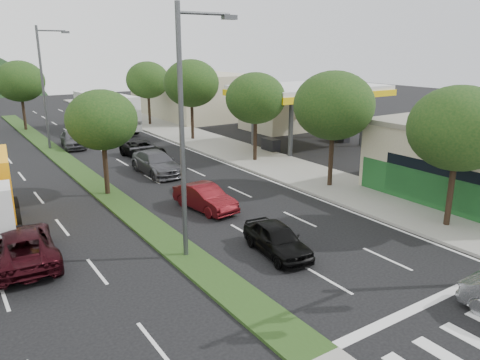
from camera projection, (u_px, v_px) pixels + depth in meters
sidewalk_right at (226, 148)px, 39.67m from camera, size 5.00×90.00×0.15m
median at (65, 161)px, 35.45m from camera, size 1.60×56.00×0.12m
gas_canopy at (309, 92)px, 39.45m from camera, size 12.20×8.20×5.25m
bldg_right_far at (193, 95)px, 57.91m from camera, size 10.00×16.00×5.20m
tree_r_a at (459, 128)px, 21.27m from camera, size 4.60×4.60×6.63m
tree_r_b at (334, 106)px, 27.62m from camera, size 4.80×4.80×6.94m
tree_r_c at (256, 98)px, 34.11m from camera, size 4.40×4.40×6.48m
tree_r_d at (191, 83)px, 42.00m from camera, size 5.00×5.00×7.17m
tree_r_e at (148, 80)px, 50.09m from camera, size 4.60×4.60×6.71m
tree_med_near at (102, 120)px, 26.23m from camera, size 4.00×4.00×6.02m
tree_med_far at (20, 81)px, 46.89m from camera, size 4.80×4.80×6.94m
streetlight_near at (186, 123)px, 18.00m from camera, size 2.60×0.25×10.00m
streetlight_mid at (45, 82)px, 38.03m from camera, size 2.60×0.25×10.00m
suv_maroon at (22, 246)px, 18.70m from camera, size 2.80×5.44×1.47m
car_queue_a at (277, 239)px, 19.55m from camera, size 2.07×4.08×1.33m
car_queue_b at (156, 163)px, 31.86m from camera, size 2.15×5.20×1.50m
car_queue_c at (205, 198)px, 24.83m from camera, size 1.97×4.28×1.36m
car_queue_d at (143, 150)px, 36.48m from camera, size 2.67×4.82×1.28m
car_queue_e at (73, 139)px, 39.97m from camera, size 2.37×4.62×1.51m
motorhome at (106, 111)px, 47.48m from camera, size 4.01×10.08×3.77m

